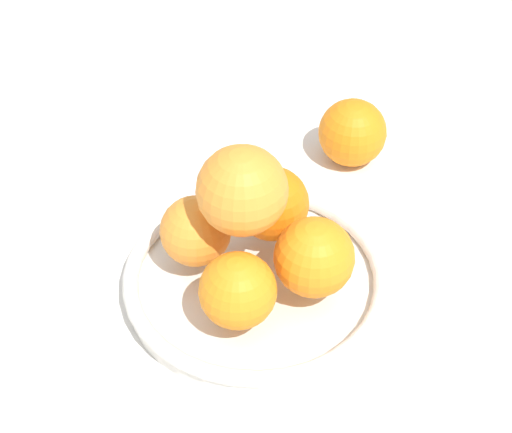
% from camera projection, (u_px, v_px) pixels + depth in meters
% --- Properties ---
extents(ground_plane, '(4.00, 4.00, 0.00)m').
position_uv_depth(ground_plane, '(256.00, 290.00, 0.84)').
color(ground_plane, silver).
extents(fruit_bowl, '(0.26, 0.26, 0.03)m').
position_uv_depth(fruit_bowl, '(256.00, 280.00, 0.83)').
color(fruit_bowl, silver).
rests_on(fruit_bowl, ground_plane).
extents(orange_pile, '(0.19, 0.19, 0.14)m').
position_uv_depth(orange_pile, '(255.00, 229.00, 0.78)').
color(orange_pile, orange).
rests_on(orange_pile, fruit_bowl).
extents(stray_orange, '(0.08, 0.08, 0.08)m').
position_uv_depth(stray_orange, '(352.00, 133.00, 0.96)').
color(stray_orange, orange).
rests_on(stray_orange, ground_plane).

